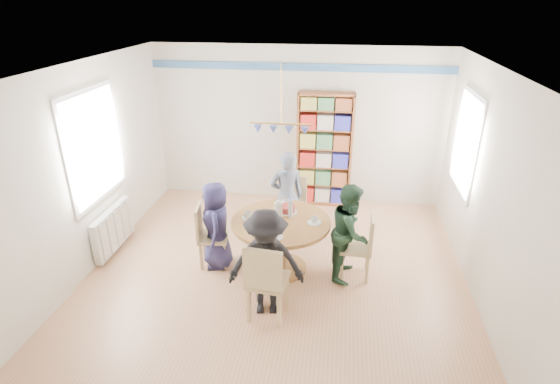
% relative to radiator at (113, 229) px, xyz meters
% --- Properties ---
extents(ground, '(5.00, 5.00, 0.00)m').
position_rel_radiator_xyz_m(ground, '(2.42, -0.30, -0.35)').
color(ground, tan).
extents(room_shell, '(5.00, 5.00, 5.00)m').
position_rel_radiator_xyz_m(room_shell, '(2.16, 0.57, 1.30)').
color(room_shell, white).
rests_on(room_shell, ground).
extents(radiator, '(0.12, 1.00, 0.60)m').
position_rel_radiator_xyz_m(radiator, '(0.00, 0.00, 0.00)').
color(radiator, silver).
rests_on(radiator, ground).
extents(dining_table, '(1.30, 1.30, 0.75)m').
position_rel_radiator_xyz_m(dining_table, '(2.46, -0.13, 0.21)').
color(dining_table, olive).
rests_on(dining_table, ground).
extents(chair_left, '(0.45, 0.45, 0.89)m').
position_rel_radiator_xyz_m(chair_left, '(1.45, -0.14, 0.14)').
color(chair_left, tan).
rests_on(chair_left, ground).
extents(chair_right, '(0.41, 0.41, 0.90)m').
position_rel_radiator_xyz_m(chair_right, '(3.53, -0.13, 0.14)').
color(chair_right, tan).
rests_on(chair_right, ground).
extents(chair_far, '(0.48, 0.48, 0.94)m').
position_rel_radiator_xyz_m(chair_far, '(2.48, 0.85, 0.17)').
color(chair_far, tan).
rests_on(chair_far, ground).
extents(chair_near, '(0.49, 0.49, 1.00)m').
position_rel_radiator_xyz_m(chair_near, '(2.44, -1.15, 0.20)').
color(chair_near, tan).
rests_on(chair_near, ground).
extents(person_left, '(0.53, 0.68, 1.23)m').
position_rel_radiator_xyz_m(person_left, '(1.59, -0.15, 0.26)').
color(person_left, '#1D1B3C').
rests_on(person_left, ground).
extents(person_right, '(0.60, 0.71, 1.31)m').
position_rel_radiator_xyz_m(person_right, '(3.36, -0.13, 0.30)').
color(person_right, '#193221').
rests_on(person_right, ground).
extents(person_far, '(0.59, 0.49, 1.40)m').
position_rel_radiator_xyz_m(person_far, '(2.42, 0.72, 0.35)').
color(person_far, gray).
rests_on(person_far, ground).
extents(person_near, '(0.92, 0.62, 1.33)m').
position_rel_radiator_xyz_m(person_near, '(2.42, -1.01, 0.31)').
color(person_near, black).
rests_on(person_near, ground).
extents(bookshelf, '(0.94, 0.28, 1.98)m').
position_rel_radiator_xyz_m(bookshelf, '(2.90, 2.04, 0.62)').
color(bookshelf, brown).
rests_on(bookshelf, ground).
extents(tableware, '(1.05, 1.05, 0.28)m').
position_rel_radiator_xyz_m(tableware, '(2.44, -0.11, 0.46)').
color(tableware, white).
rests_on(tableware, dining_table).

